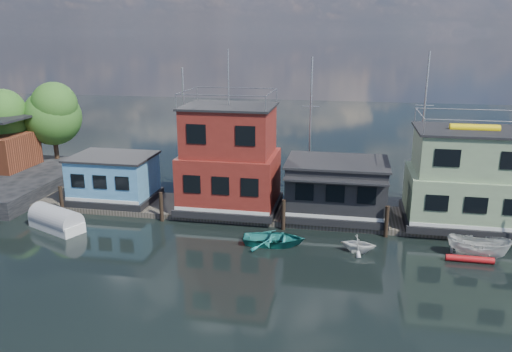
% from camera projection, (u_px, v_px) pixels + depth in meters
% --- Properties ---
extents(ground, '(160.00, 160.00, 0.00)m').
position_uv_depth(ground, '(336.00, 301.00, 25.70)').
color(ground, black).
rests_on(ground, ground).
extents(dock, '(48.00, 5.00, 0.40)m').
position_uv_depth(dock, '(342.00, 217.00, 36.97)').
color(dock, '#595147').
rests_on(dock, ground).
extents(houseboat_blue, '(6.40, 4.90, 3.66)m').
position_uv_depth(houseboat_blue, '(114.00, 178.00, 39.65)').
color(houseboat_blue, black).
rests_on(houseboat_blue, dock).
extents(houseboat_red, '(7.40, 5.90, 11.86)m').
position_uv_depth(houseboat_red, '(230.00, 161.00, 37.42)').
color(houseboat_red, black).
rests_on(houseboat_red, dock).
extents(houseboat_dark, '(7.40, 6.10, 4.06)m').
position_uv_depth(houseboat_dark, '(336.00, 188.00, 36.43)').
color(houseboat_dark, black).
rests_on(houseboat_dark, dock).
extents(houseboat_green, '(8.40, 5.90, 7.03)m').
position_uv_depth(houseboat_green, '(468.00, 179.00, 34.53)').
color(houseboat_green, black).
rests_on(houseboat_green, dock).
extents(pilings, '(42.28, 0.28, 2.20)m').
position_uv_depth(pilings, '(336.00, 218.00, 34.14)').
color(pilings, '#2D2116').
rests_on(pilings, ground).
extents(background_masts, '(36.40, 0.16, 12.00)m').
position_uv_depth(background_masts, '(406.00, 133.00, 40.31)').
color(background_masts, silver).
rests_on(background_masts, ground).
extents(shore, '(12.40, 15.72, 8.24)m').
position_uv_depth(shore, '(2.00, 144.00, 45.17)').
color(shore, black).
rests_on(shore, ground).
extents(dinghy_white, '(2.38, 2.11, 1.15)m').
position_uv_depth(dinghy_white, '(358.00, 244.00, 31.32)').
color(dinghy_white, white).
rests_on(dinghy_white, ground).
extents(dinghy_teal, '(4.31, 3.28, 0.84)m').
position_uv_depth(dinghy_teal, '(274.00, 239.00, 32.45)').
color(dinghy_teal, teal).
rests_on(dinghy_teal, ground).
extents(motorboat, '(3.87, 2.02, 1.42)m').
position_uv_depth(motorboat, '(479.00, 247.00, 30.50)').
color(motorboat, silver).
rests_on(motorboat, ground).
extents(tarp_runabout, '(4.61, 3.27, 1.75)m').
position_uv_depth(tarp_runabout, '(56.00, 220.00, 34.99)').
color(tarp_runabout, silver).
rests_on(tarp_runabout, ground).
extents(red_kayak, '(2.76, 0.44, 0.40)m').
position_uv_depth(red_kayak, '(470.00, 259.00, 30.04)').
color(red_kayak, '#B21216').
rests_on(red_kayak, ground).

